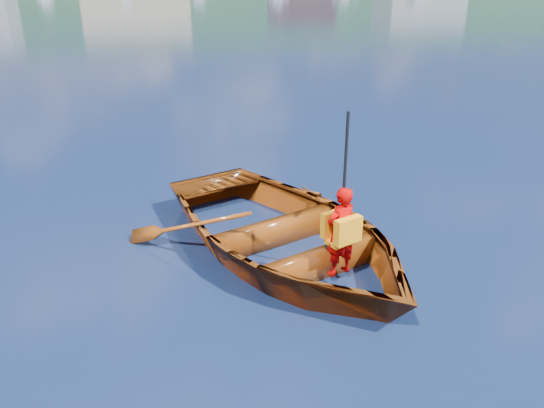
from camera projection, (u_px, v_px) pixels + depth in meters
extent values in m
plane|color=#10203F|center=(387.00, 266.00, 6.53)|extent=(600.00, 600.00, 0.00)
imported|color=maroon|center=(284.00, 232.00, 6.71)|extent=(4.47, 5.18, 0.90)
imported|color=#BB0200|center=(341.00, 232.00, 5.97)|extent=(0.46, 0.38, 1.07)
cube|color=#FF9E11|center=(348.00, 231.00, 5.85)|extent=(0.35, 0.22, 0.30)
cube|color=#FF9E11|center=(334.00, 223.00, 6.03)|extent=(0.35, 0.20, 0.30)
cube|color=#FF9E11|center=(340.00, 241.00, 6.01)|extent=(0.36, 0.31, 0.05)
cylinder|color=black|center=(344.00, 192.00, 6.00)|extent=(0.05, 0.05, 1.86)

